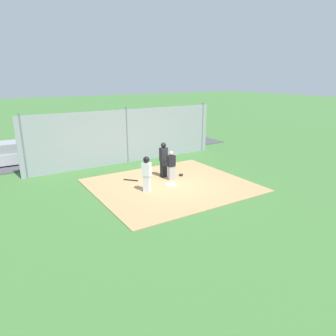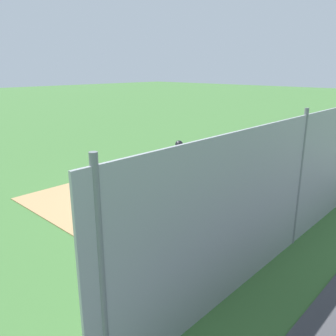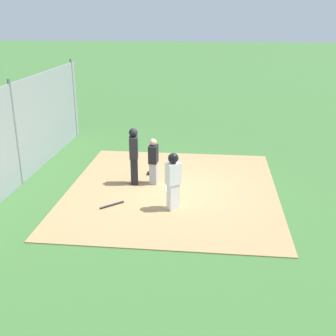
% 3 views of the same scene
% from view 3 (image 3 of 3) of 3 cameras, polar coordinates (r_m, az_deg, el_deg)
% --- Properties ---
extents(ground_plane, '(140.00, 140.00, 0.00)m').
position_cam_3_polar(ground_plane, '(13.26, 0.58, -2.97)').
color(ground_plane, '#3D6B33').
extents(dirt_infield, '(7.20, 6.40, 0.03)m').
position_cam_3_polar(dirt_infield, '(13.26, 0.58, -2.91)').
color(dirt_infield, '#A88456').
rests_on(dirt_infield, ground_plane).
extents(home_plate, '(0.47, 0.47, 0.02)m').
position_cam_3_polar(home_plate, '(13.25, 0.58, -2.81)').
color(home_plate, white).
rests_on(home_plate, dirt_infield).
extents(catcher, '(0.40, 0.28, 1.49)m').
position_cam_3_polar(catcher, '(13.44, -1.96, 0.95)').
color(catcher, '#9E9EA3').
rests_on(catcher, dirt_infield).
extents(umpire, '(0.42, 0.31, 1.82)m').
position_cam_3_polar(umpire, '(13.40, -4.58, 1.76)').
color(umpire, black).
rests_on(umpire, dirt_infield).
extents(runner, '(0.44, 0.46, 1.64)m').
position_cam_3_polar(runner, '(11.59, 0.70, -1.32)').
color(runner, silver).
rests_on(runner, dirt_infield).
extents(baseball_bat, '(0.56, 0.60, 0.06)m').
position_cam_3_polar(baseball_bat, '(12.25, -7.50, -4.90)').
color(baseball_bat, black).
rests_on(baseball_bat, dirt_infield).
extents(catcher_mask, '(0.24, 0.20, 0.12)m').
position_cam_3_polar(catcher_mask, '(14.43, -2.43, -0.65)').
color(catcher_mask, black).
rests_on(catcher_mask, dirt_infield).
extents(backstop_fence, '(12.00, 0.10, 3.35)m').
position_cam_3_polar(backstop_fence, '(14.05, -19.68, 4.09)').
color(backstop_fence, '#93999E').
rests_on(backstop_fence, ground_plane).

